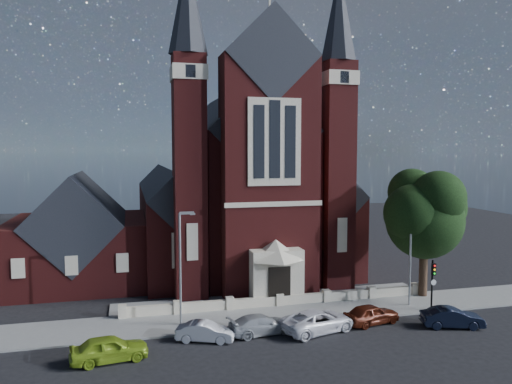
# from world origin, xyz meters

# --- Properties ---
(ground) EXTENTS (120.00, 120.00, 0.00)m
(ground) POSITION_xyz_m (0.00, 15.00, 0.00)
(ground) COLOR black
(ground) RESTS_ON ground
(pavement_strip) EXTENTS (60.00, 5.00, 0.12)m
(pavement_strip) POSITION_xyz_m (0.00, 4.50, 0.00)
(pavement_strip) COLOR slate
(pavement_strip) RESTS_ON ground
(forecourt_paving) EXTENTS (26.00, 3.00, 0.14)m
(forecourt_paving) POSITION_xyz_m (0.00, 8.50, 0.00)
(forecourt_paving) COLOR slate
(forecourt_paving) RESTS_ON ground
(forecourt_wall) EXTENTS (24.00, 0.40, 0.90)m
(forecourt_wall) POSITION_xyz_m (0.00, 6.50, 0.00)
(forecourt_wall) COLOR #B4A88F
(forecourt_wall) RESTS_ON ground
(church) EXTENTS (20.01, 34.90, 29.20)m
(church) POSITION_xyz_m (-0.00, 22.94, 8.19)
(church) COLOR #551716
(church) RESTS_ON ground
(parish_hall) EXTENTS (12.00, 12.20, 10.24)m
(parish_hall) POSITION_xyz_m (-16.00, 18.00, 4.01)
(parish_hall) COLOR #551716
(parish_hall) RESTS_ON ground
(street_tree) EXTENTS (6.40, 6.60, 10.70)m
(street_tree) POSITION_xyz_m (12.60, 5.71, 6.96)
(street_tree) COLOR black
(street_tree) RESTS_ON ground
(street_lamp_left) EXTENTS (1.16, 0.22, 8.09)m
(street_lamp_left) POSITION_xyz_m (-7.91, 4.00, 4.60)
(street_lamp_left) COLOR gray
(street_lamp_left) RESTS_ON ground
(street_lamp_right) EXTENTS (1.16, 0.22, 8.09)m
(street_lamp_right) POSITION_xyz_m (10.09, 4.00, 4.60)
(street_lamp_right) COLOR gray
(street_lamp_right) RESTS_ON ground
(traffic_signal) EXTENTS (0.28, 0.42, 4.00)m
(traffic_signal) POSITION_xyz_m (11.00, 2.43, 2.58)
(traffic_signal) COLOR black
(traffic_signal) RESTS_ON ground
(car_lime_van) EXTENTS (4.69, 2.43, 1.52)m
(car_lime_van) POSITION_xyz_m (-12.65, -0.87, 0.76)
(car_lime_van) COLOR #81A521
(car_lime_van) RESTS_ON ground
(car_silver_a) EXTENTS (4.01, 2.53, 1.25)m
(car_silver_a) POSITION_xyz_m (-6.74, 0.81, 0.62)
(car_silver_a) COLOR #B3B4BB
(car_silver_a) RESTS_ON ground
(car_silver_b) EXTENTS (4.74, 2.52, 1.31)m
(car_silver_b) POSITION_xyz_m (-2.94, 1.13, 0.65)
(car_silver_b) COLOR #9FA3A7
(car_silver_b) RESTS_ON ground
(car_white_suv) EXTENTS (5.80, 3.82, 1.48)m
(car_white_suv) POSITION_xyz_m (0.95, 0.60, 0.74)
(car_white_suv) COLOR white
(car_white_suv) RESTS_ON ground
(car_dark_red) EXTENTS (4.46, 2.56, 1.43)m
(car_dark_red) POSITION_xyz_m (5.18, 1.07, 0.71)
(car_dark_red) COLOR #4C190D
(car_dark_red) RESTS_ON ground
(car_navy) EXTENTS (4.45, 2.56, 1.39)m
(car_navy) POSITION_xyz_m (10.32, -0.97, 0.69)
(car_navy) COLOR black
(car_navy) RESTS_ON ground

